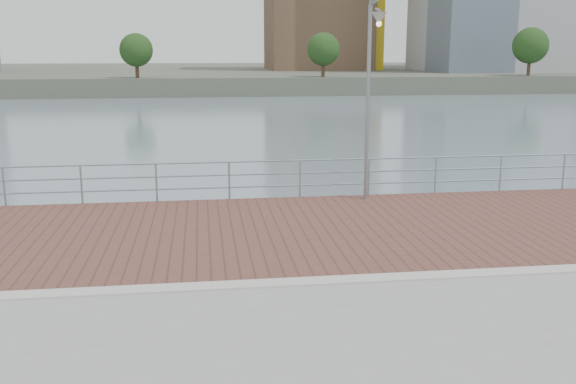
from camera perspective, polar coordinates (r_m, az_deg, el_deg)
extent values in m
plane|color=slate|center=(12.83, 1.25, -16.54)|extent=(400.00, 400.00, 0.00)
cube|color=brown|center=(15.37, -0.80, -3.41)|extent=(40.00, 6.80, 0.02)
cube|color=#B7B5AD|center=(11.97, 1.30, -8.03)|extent=(40.00, 0.40, 0.06)
cube|color=#4C5142|center=(133.67, -7.05, 10.36)|extent=(320.00, 95.00, 2.50)
cylinder|color=#8C9EA8|center=(19.22, -23.91, 0.41)|extent=(0.06, 0.06, 1.10)
cylinder|color=#8C9EA8|center=(18.74, -17.88, 0.61)|extent=(0.06, 0.06, 1.10)
cylinder|color=#8C9EA8|center=(18.49, -11.61, 0.80)|extent=(0.06, 0.06, 1.10)
cylinder|color=#8C9EA8|center=(18.45, -5.25, 0.99)|extent=(0.06, 0.06, 1.10)
cylinder|color=#8C9EA8|center=(18.65, 1.07, 1.16)|extent=(0.06, 0.06, 1.10)
cylinder|color=#8C9EA8|center=(19.07, 7.18, 1.32)|extent=(0.06, 0.06, 1.10)
cylinder|color=#8C9EA8|center=(19.69, 12.96, 1.45)|extent=(0.06, 0.06, 1.10)
cylinder|color=#8C9EA8|center=(20.50, 18.35, 1.56)|extent=(0.06, 0.06, 1.10)
cylinder|color=#8C9EA8|center=(21.47, 23.28, 1.65)|extent=(0.06, 0.06, 1.10)
cylinder|color=#8C9EA8|center=(18.42, -2.09, 2.75)|extent=(39.00, 0.05, 0.05)
cylinder|color=#8C9EA8|center=(18.49, -2.08, 1.61)|extent=(39.00, 0.05, 0.05)
cylinder|color=#8C9EA8|center=(18.56, -2.07, 0.51)|extent=(39.00, 0.05, 0.05)
cylinder|color=gray|center=(18.23, 7.10, 7.67)|extent=(0.11, 0.11, 5.42)
cylinder|color=gray|center=(17.77, 7.73, 16.29)|extent=(0.07, 0.90, 0.07)
cone|color=#B2B2AD|center=(17.32, 8.12, 15.78)|extent=(0.40, 0.40, 0.32)
cylinder|color=#473323|center=(88.47, -13.28, 10.93)|extent=(0.50, 0.50, 3.39)
sphere|color=#193814|center=(88.45, -13.35, 12.19)|extent=(4.36, 4.36, 4.36)
cylinder|color=#473323|center=(89.67, 3.14, 11.29)|extent=(0.50, 0.50, 3.48)
sphere|color=#193814|center=(89.65, 3.15, 12.57)|extent=(4.48, 4.48, 4.48)
cylinder|color=#473323|center=(99.73, 20.65, 10.79)|extent=(0.50, 0.50, 3.95)
sphere|color=#193814|center=(99.71, 20.75, 12.08)|extent=(5.08, 5.08, 5.08)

